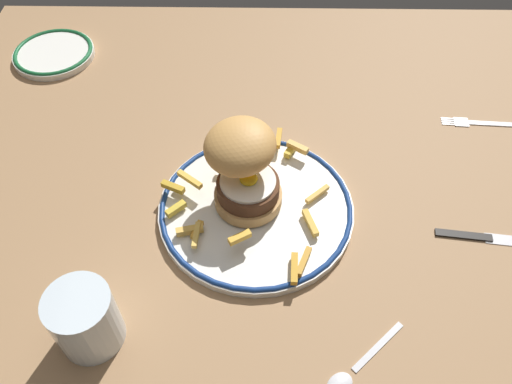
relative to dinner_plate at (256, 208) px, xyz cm
name	(u,v)px	position (x,y,z in cm)	size (l,w,h in cm)	color
ground_plane	(272,204)	(2.50, 3.12, -2.84)	(116.66, 105.24, 4.00)	#9D764F
dinner_plate	(256,208)	(0.00, 0.00, 0.00)	(28.77, 28.77, 1.60)	white
burger	(243,166)	(-1.80, 2.04, 6.96)	(14.75, 14.74, 12.45)	tan
fries_pile	(248,195)	(-1.15, 1.18, 1.73)	(25.11, 28.00, 2.72)	#ECB250
water_glass	(87,322)	(-19.92, -19.77, 2.99)	(7.93, 7.93, 9.00)	silver
side_plate	(54,53)	(-39.95, 37.50, 0.00)	(15.44, 15.44, 1.60)	white
fork	(481,123)	(38.50, 19.71, -0.66)	(14.46, 2.38, 0.36)	silver
knife	(489,238)	(33.32, -4.34, -0.58)	(18.05, 3.65, 0.70)	black
spoon	(348,376)	(11.29, -24.44, -0.48)	(10.92, 10.28, 0.90)	silver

